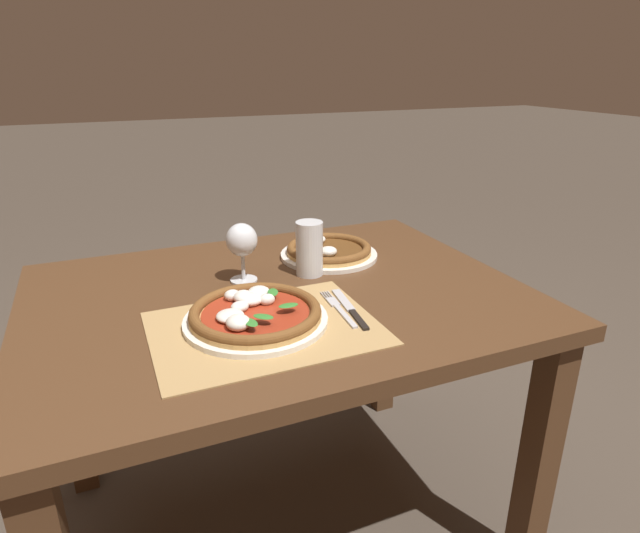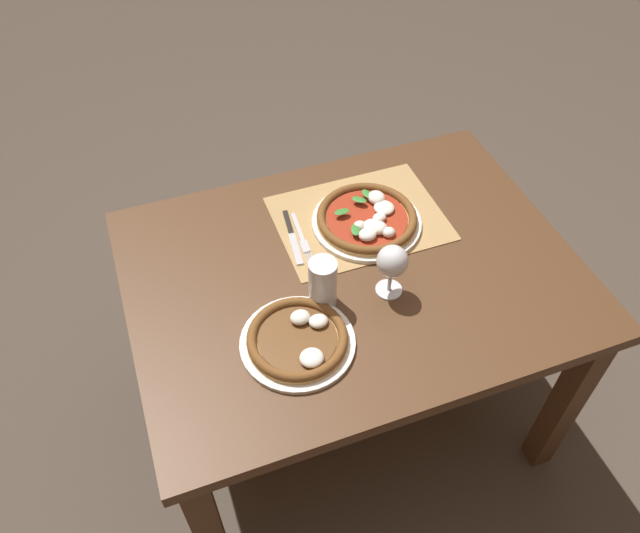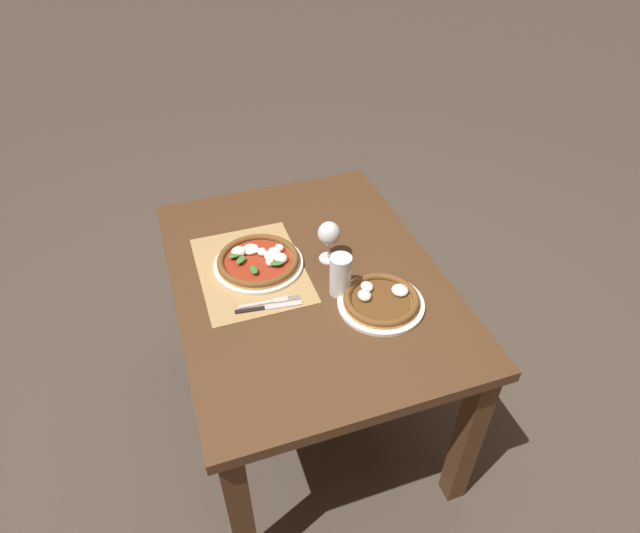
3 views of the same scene
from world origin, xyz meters
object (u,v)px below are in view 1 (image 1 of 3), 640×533
at_px(pizza_near, 255,314).
at_px(pizza_far, 328,251).
at_px(fork, 338,308).
at_px(pint_glass, 309,250).
at_px(knife, 350,308).
at_px(wine_glass, 242,242).

xyz_separation_m(pizza_near, pizza_far, (0.32, 0.32, -0.00)).
bearing_deg(fork, pint_glass, 84.45).
bearing_deg(pizza_far, pint_glass, -134.39).
xyz_separation_m(pizza_near, knife, (0.22, -0.02, -0.02)).
height_order(pizza_near, knife, pizza_near).
height_order(wine_glass, fork, wine_glass).
bearing_deg(wine_glass, pizza_far, 16.14).
xyz_separation_m(pizza_near, pint_glass, (0.22, 0.22, 0.05)).
relative_size(pizza_far, wine_glass, 1.81).
height_order(pint_glass, fork, pint_glass).
bearing_deg(knife, pint_glass, 90.24).
relative_size(pizza_near, pint_glass, 2.16).
relative_size(wine_glass, fork, 0.77).
height_order(wine_glass, pint_glass, wine_glass).
bearing_deg(knife, pizza_near, 174.13).
xyz_separation_m(wine_glass, fork, (0.15, -0.25, -0.10)).
xyz_separation_m(pizza_far, wine_glass, (-0.28, -0.08, 0.09)).
height_order(wine_glass, knife, wine_glass).
height_order(pizza_far, pint_glass, pint_glass).
xyz_separation_m(wine_glass, knife, (0.18, -0.27, -0.10)).
height_order(pizza_far, wine_glass, wine_glass).
distance_m(pizza_near, pint_glass, 0.31).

